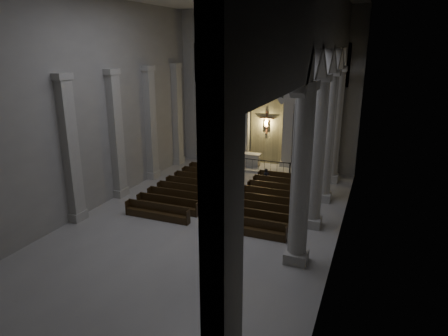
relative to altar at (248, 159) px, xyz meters
name	(u,v)px	position (x,y,z in m)	size (l,w,h in m)	color
room	(205,82)	(1.10, -10.60, 6.95)	(24.00, 24.10, 12.00)	#9B9993
sanctuary_wall	(267,83)	(1.10, 0.93, 5.96)	(14.00, 0.77, 12.00)	#AAA79F
right_arcade	(321,78)	(6.60, -9.27, 7.18)	(1.00, 24.00, 12.00)	#AAA79F
left_pilasters	(135,131)	(-5.65, -7.10, 3.26)	(0.60, 13.00, 8.03)	#AAA79F
sanctuary_step	(261,168)	(1.10, 0.00, -0.58)	(8.50, 2.60, 0.15)	#AAA79F
altar	(248,159)	(0.00, 0.00, 0.00)	(1.96, 0.78, 1.00)	#BAB4A3
altar_rail	(258,164)	(1.10, -0.89, 0.00)	(5.01, 0.09, 0.98)	black
candle_stand_left	(223,164)	(-1.71, -1.20, -0.22)	(0.27, 0.27, 1.60)	#AF8F36
candle_stand_right	(294,174)	(4.07, -1.69, -0.23)	(0.26, 0.26, 1.56)	#AF8F36
pews	(228,196)	(1.10, -7.28, -0.36)	(9.34, 8.60, 0.88)	black
worshipper	(266,178)	(2.59, -3.89, -0.02)	(0.46, 0.30, 1.27)	black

